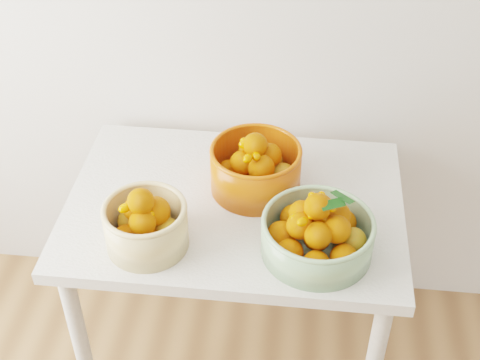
# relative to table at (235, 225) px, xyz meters

# --- Properties ---
(table) EXTENTS (1.00, 0.70, 0.75)m
(table) POSITION_rel_table_xyz_m (0.00, 0.00, 0.00)
(table) COLOR silver
(table) RESTS_ON ground
(bowl_cream) EXTENTS (0.30, 0.30, 0.20)m
(bowl_cream) POSITION_rel_table_xyz_m (-0.22, -0.20, 0.17)
(bowl_cream) COLOR #D9BA7F
(bowl_cream) RESTS_ON table
(bowl_green) EXTENTS (0.34, 0.34, 0.20)m
(bowl_green) POSITION_rel_table_xyz_m (0.24, -0.18, 0.16)
(bowl_green) COLOR #85AA7D
(bowl_green) RESTS_ON table
(bowl_orange) EXTENTS (0.30, 0.30, 0.20)m
(bowl_orange) POSITION_rel_table_xyz_m (0.06, 0.07, 0.17)
(bowl_orange) COLOR #D3450C
(bowl_orange) RESTS_ON table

